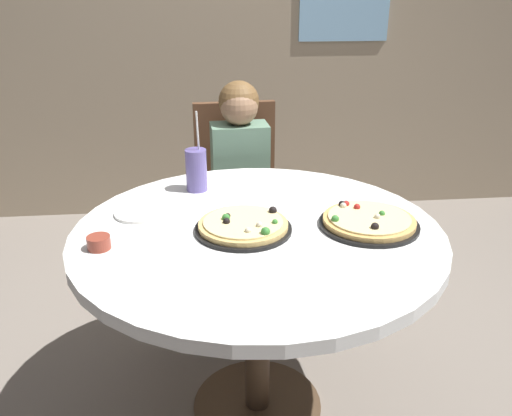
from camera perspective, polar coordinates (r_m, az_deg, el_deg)
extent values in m
plane|color=slate|center=(2.13, 0.14, -20.71)|extent=(8.00, 8.00, 0.00)
cylinder|color=white|center=(1.71, 0.17, -2.82)|extent=(1.20, 1.20, 0.04)
cylinder|color=#4C3826|center=(1.90, 0.15, -12.76)|extent=(0.09, 0.09, 0.69)
cylinder|color=#4C3826|center=(2.13, 0.14, -20.51)|extent=(0.48, 0.48, 0.02)
cube|color=brown|center=(2.58, -1.72, -0.77)|extent=(0.42, 0.42, 0.04)
cube|color=brown|center=(2.66, -2.31, 5.93)|extent=(0.40, 0.07, 0.52)
cylinder|color=brown|center=(2.52, -4.99, -7.27)|extent=(0.04, 0.04, 0.41)
cylinder|color=brown|center=(2.56, 2.66, -6.66)|extent=(0.04, 0.04, 0.41)
cylinder|color=brown|center=(2.82, -5.57, -3.79)|extent=(0.04, 0.04, 0.41)
cylinder|color=brown|center=(2.85, 1.27, -3.30)|extent=(0.04, 0.04, 0.41)
cube|color=#3F4766|center=(2.53, -1.20, -6.48)|extent=(0.26, 0.33, 0.45)
cube|color=slate|center=(2.47, -1.75, 4.12)|extent=(0.27, 0.18, 0.44)
sphere|color=#997051|center=(2.39, -1.84, 10.92)|extent=(0.17, 0.17, 0.17)
sphere|color=brown|center=(2.41, -1.91, 11.49)|extent=(0.18, 0.18, 0.18)
cylinder|color=black|center=(1.68, -1.39, -2.28)|extent=(0.31, 0.31, 0.01)
cylinder|color=#D8B266|center=(1.68, -1.39, -1.85)|extent=(0.29, 0.29, 0.02)
cylinder|color=beige|center=(1.67, -1.40, -1.51)|extent=(0.26, 0.26, 0.01)
sphere|color=black|center=(1.70, -3.09, -0.86)|extent=(0.02, 0.02, 0.02)
sphere|color=beige|center=(1.63, 0.22, -1.85)|extent=(0.02, 0.02, 0.02)
sphere|color=#387F33|center=(1.59, 1.03, -2.58)|extent=(0.03, 0.03, 0.03)
sphere|color=#387F33|center=(1.66, 2.07, -1.52)|extent=(0.02, 0.02, 0.02)
sphere|color=beige|center=(1.60, -0.87, -2.45)|extent=(0.02, 0.02, 0.02)
sphere|color=black|center=(1.66, -3.21, -1.46)|extent=(0.02, 0.02, 0.02)
sphere|color=black|center=(1.73, 1.84, -0.26)|extent=(0.03, 0.03, 0.03)
sphere|color=#387F33|center=(1.68, -3.27, -1.05)|extent=(0.03, 0.03, 0.03)
cylinder|color=black|center=(1.75, 12.12, -1.76)|extent=(0.32, 0.32, 0.01)
cylinder|color=tan|center=(1.75, 12.16, -1.34)|extent=(0.30, 0.30, 0.02)
cylinder|color=beige|center=(1.74, 12.19, -1.01)|extent=(0.27, 0.27, 0.01)
sphere|color=#B2231E|center=(1.80, 10.90, 0.12)|extent=(0.02, 0.02, 0.02)
sphere|color=beige|center=(1.74, 13.02, -0.91)|extent=(0.02, 0.02, 0.02)
sphere|color=black|center=(1.66, 12.77, -1.98)|extent=(0.03, 0.03, 0.03)
sphere|color=#B2231E|center=(1.81, 9.75, 0.46)|extent=(0.02, 0.02, 0.02)
sphere|color=#387F33|center=(1.69, 8.58, -1.18)|extent=(0.03, 0.03, 0.03)
sphere|color=beige|center=(1.80, 9.44, 0.25)|extent=(0.02, 0.02, 0.02)
sphere|color=#387F33|center=(1.76, 13.50, -0.58)|extent=(0.02, 0.02, 0.02)
sphere|color=black|center=(1.81, 9.30, 0.44)|extent=(0.02, 0.02, 0.02)
cylinder|color=#6659A5|center=(2.00, -6.49, 4.10)|extent=(0.08, 0.08, 0.16)
cylinder|color=white|center=(1.96, -6.29, 7.37)|extent=(0.01, 0.04, 0.22)
cylinder|color=brown|center=(1.63, -16.68, -3.61)|extent=(0.07, 0.07, 0.04)
cylinder|color=white|center=(1.85, -12.36, -0.47)|extent=(0.18, 0.18, 0.01)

